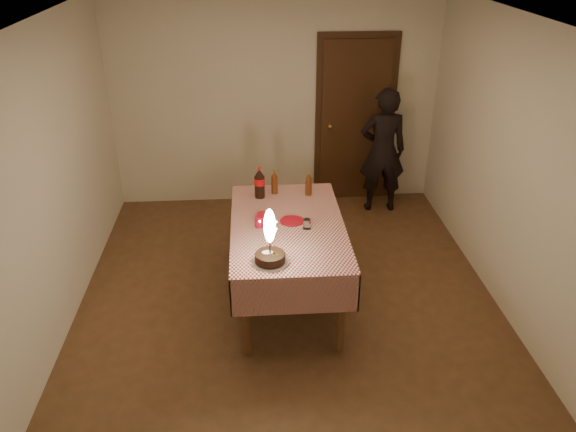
% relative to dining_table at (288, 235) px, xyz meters
% --- Properties ---
extents(ground, '(4.00, 4.50, 0.01)m').
position_rel_dining_table_xyz_m(ground, '(0.01, 0.05, -0.73)').
color(ground, brown).
rests_on(ground, ground).
extents(room_shell, '(4.04, 4.54, 2.62)m').
position_rel_dining_table_xyz_m(room_shell, '(0.04, 0.13, 0.92)').
color(room_shell, silver).
rests_on(room_shell, ground).
extents(dining_table, '(1.02, 1.72, 0.84)m').
position_rel_dining_table_xyz_m(dining_table, '(0.00, 0.00, 0.00)').
color(dining_table, brown).
rests_on(dining_table, ground).
extents(birthday_cake, '(0.30, 0.30, 0.47)m').
position_rel_dining_table_xyz_m(birthday_cake, '(-0.18, -0.63, 0.25)').
color(birthday_cake, white).
rests_on(birthday_cake, dining_table).
extents(red_plate, '(0.22, 0.22, 0.01)m').
position_rel_dining_table_xyz_m(red_plate, '(0.04, 0.05, 0.12)').
color(red_plate, '#A70B1A').
rests_on(red_plate, dining_table).
extents(red_cup, '(0.08, 0.08, 0.10)m').
position_rel_dining_table_xyz_m(red_cup, '(-0.26, -0.02, 0.16)').
color(red_cup, red).
rests_on(red_cup, dining_table).
extents(clear_cup, '(0.07, 0.07, 0.09)m').
position_rel_dining_table_xyz_m(clear_cup, '(0.17, -0.09, 0.16)').
color(clear_cup, silver).
rests_on(clear_cup, dining_table).
extents(napkin_stack, '(0.15, 0.15, 0.02)m').
position_rel_dining_table_xyz_m(napkin_stack, '(-0.19, 0.16, 0.12)').
color(napkin_stack, '#B11418').
rests_on(napkin_stack, dining_table).
extents(cola_bottle, '(0.10, 0.10, 0.32)m').
position_rel_dining_table_xyz_m(cola_bottle, '(-0.23, 0.58, 0.26)').
color(cola_bottle, black).
rests_on(cola_bottle, dining_table).
extents(amber_bottle_left, '(0.06, 0.06, 0.25)m').
position_rel_dining_table_xyz_m(amber_bottle_left, '(-0.09, 0.66, 0.23)').
color(amber_bottle_left, '#54270E').
rests_on(amber_bottle_left, dining_table).
extents(amber_bottle_right, '(0.06, 0.06, 0.25)m').
position_rel_dining_table_xyz_m(amber_bottle_right, '(0.25, 0.60, 0.23)').
color(amber_bottle_right, '#54270E').
rests_on(amber_bottle_right, dining_table).
extents(photographer, '(0.58, 0.44, 1.56)m').
position_rel_dining_table_xyz_m(photographer, '(1.30, 1.90, 0.05)').
color(photographer, black).
rests_on(photographer, ground).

